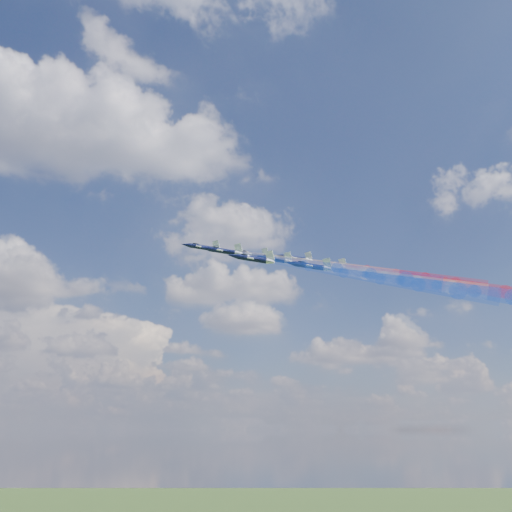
{
  "coord_description": "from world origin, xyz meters",
  "views": [
    {
      "loc": [
        -23.35,
        -144.99,
        96.64
      ],
      "look_at": [
        4.5,
        -0.61,
        141.22
      ],
      "focal_mm": 40.36,
      "sensor_mm": 36.0,
      "label": 1
    }
  ],
  "objects": [
    {
      "name": "trail_lead",
      "position": [
        16.52,
        -5.39,
        138.6
      ],
      "size": [
        44.52,
        25.52,
        15.87
      ],
      "primitive_type": null,
      "rotation": [
        0.24,
        -0.27,
        1.05
      ],
      "color": "white"
    },
    {
      "name": "trail_outer_right",
      "position": [
        44.68,
        0.55,
        138.77
      ],
      "size": [
        44.52,
        25.52,
        15.87
      ],
      "primitive_type": null,
      "rotation": [
        0.24,
        -0.27,
        1.05
      ],
      "color": "red"
    },
    {
      "name": "jet_inner_left",
      "position": [
        -5.26,
        -6.54,
        140.23
      ],
      "size": [
        15.51,
        14.43,
        8.34
      ],
      "primitive_type": null,
      "rotation": [
        0.24,
        -0.27,
        1.05
      ],
      "color": "black"
    },
    {
      "name": "trail_rear_right",
      "position": [
        50.62,
        -11.89,
        133.47
      ],
      "size": [
        44.52,
        25.52,
        15.87
      ],
      "primitive_type": null,
      "rotation": [
        0.24,
        -0.27,
        1.05
      ],
      "color": "red"
    },
    {
      "name": "jet_rear_right",
      "position": [
        24.81,
        0.8,
        140.19
      ],
      "size": [
        15.51,
        14.43,
        8.34
      ],
      "primitive_type": null,
      "rotation": [
        0.24,
        -0.27,
        1.05
      ],
      "color": "black"
    },
    {
      "name": "trail_inner_right",
      "position": [
        30.95,
        -2.71,
        138.14
      ],
      "size": [
        44.52,
        25.52,
        15.87
      ],
      "primitive_type": null,
      "rotation": [
        0.24,
        -0.27,
        1.05
      ],
      "color": "red"
    },
    {
      "name": "trail_inner_left",
      "position": [
        20.56,
        -19.22,
        133.51
      ],
      "size": [
        44.52,
        25.52,
        15.87
      ],
      "primitive_type": null,
      "rotation": [
        0.24,
        -0.27,
        1.05
      ],
      "color": "blue"
    },
    {
      "name": "jet_outer_left",
      "position": [
        0.14,
        -19.04,
        134.81
      ],
      "size": [
        15.51,
        14.43,
        8.34
      ],
      "primitive_type": null,
      "rotation": [
        0.24,
        -0.27,
        1.05
      ],
      "color": "black"
    },
    {
      "name": "jet_rear_left",
      "position": [
        14.7,
        -16.37,
        134.6
      ],
      "size": [
        15.51,
        14.43,
        8.34
      ],
      "primitive_type": null,
      "rotation": [
        0.24,
        -0.27,
        1.05
      ],
      "color": "black"
    },
    {
      "name": "trail_rear_left",
      "position": [
        40.51,
        -29.06,
        127.87
      ],
      "size": [
        44.52,
        25.52,
        15.87
      ],
      "primitive_type": null,
      "rotation": [
        0.24,
        -0.27,
        1.05
      ],
      "color": "blue"
    },
    {
      "name": "jet_outer_right",
      "position": [
        18.86,
        13.23,
        145.5
      ],
      "size": [
        15.51,
        14.43,
        8.34
      ],
      "primitive_type": null,
      "rotation": [
        0.24,
        -0.27,
        1.05
      ],
      "color": "black"
    },
    {
      "name": "trail_outer_left",
      "position": [
        25.96,
        -31.72,
        128.08
      ],
      "size": [
        44.52,
        25.52,
        15.87
      ],
      "primitive_type": null,
      "rotation": [
        0.24,
        -0.27,
        1.05
      ],
      "color": "blue"
    },
    {
      "name": "trail_center_third",
      "position": [
        34.57,
        -14.58,
        133.5
      ],
      "size": [
        44.52,
        25.52,
        15.87
      ],
      "primitive_type": null,
      "rotation": [
        0.24,
        -0.27,
        1.05
      ],
      "color": "white"
    },
    {
      "name": "jet_lead",
      "position": [
        -9.29,
        7.3,
        145.33
      ],
      "size": [
        15.51,
        14.43,
        8.34
      ],
      "primitive_type": null,
      "rotation": [
        0.24,
        -0.27,
        1.05
      ],
      "color": "black"
    },
    {
      "name": "jet_inner_right",
      "position": [
        5.14,
        9.97,
        144.87
      ],
      "size": [
        15.51,
        14.43,
        8.34
      ],
      "primitive_type": null,
      "rotation": [
        0.24,
        -0.27,
        1.05
      ],
      "color": "black"
    },
    {
      "name": "jet_center_third",
      "position": [
        8.75,
        -1.9,
        140.23
      ],
      "size": [
        15.51,
        14.43,
        8.34
      ],
      "primitive_type": null,
      "rotation": [
        0.24,
        -0.27,
        1.05
      ],
      "color": "black"
    }
  ]
}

